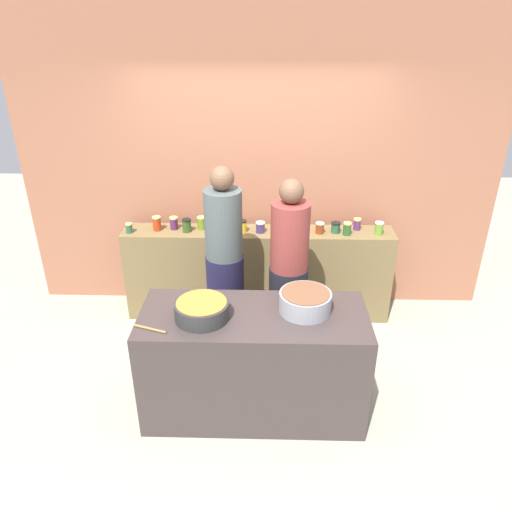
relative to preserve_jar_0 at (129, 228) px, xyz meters
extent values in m
plane|color=#999B88|center=(1.26, -1.03, -1.00)|extent=(12.00, 12.00, 0.00)
cube|color=#9A5E44|center=(1.26, 0.42, 0.50)|extent=(4.80, 0.12, 3.00)
cube|color=brown|center=(1.26, 0.07, -0.52)|extent=(2.70, 0.36, 0.95)
cube|color=#3B312F|center=(1.26, -1.33, -0.55)|extent=(1.70, 0.70, 0.89)
cylinder|color=#29553B|center=(0.00, 0.00, -0.01)|extent=(0.07, 0.07, 0.09)
cylinder|color=#D6C666|center=(0.00, 0.00, 0.04)|extent=(0.07, 0.07, 0.01)
cylinder|color=#AB3113|center=(0.26, 0.07, 0.02)|extent=(0.08, 0.08, 0.13)
cylinder|color=#D6C666|center=(0.26, 0.07, 0.09)|extent=(0.08, 0.08, 0.01)
cylinder|color=#4E2050|center=(0.43, 0.10, 0.01)|extent=(0.08, 0.08, 0.11)
cylinder|color=#D6C666|center=(0.43, 0.10, 0.07)|extent=(0.08, 0.08, 0.02)
cylinder|color=#2E4C1F|center=(0.56, 0.04, 0.01)|extent=(0.08, 0.08, 0.12)
cylinder|color=black|center=(0.56, 0.04, 0.08)|extent=(0.09, 0.09, 0.01)
cylinder|color=olive|center=(0.70, 0.11, 0.01)|extent=(0.08, 0.08, 0.12)
cylinder|color=#D6C666|center=(0.70, 0.11, 0.07)|extent=(0.09, 0.09, 0.01)
cylinder|color=#532B5D|center=(0.85, 0.07, 0.01)|extent=(0.08, 0.08, 0.13)
cylinder|color=#D6C666|center=(0.85, 0.07, 0.08)|extent=(0.09, 0.09, 0.02)
cylinder|color=gold|center=(1.11, 0.04, 0.01)|extent=(0.08, 0.08, 0.11)
cylinder|color=black|center=(1.11, 0.04, 0.07)|extent=(0.09, 0.09, 0.01)
cylinder|color=#412D5F|center=(1.29, 0.04, 0.00)|extent=(0.09, 0.09, 0.10)
cylinder|color=silver|center=(1.29, 0.04, 0.05)|extent=(0.09, 0.09, 0.01)
cylinder|color=#92360E|center=(1.67, 0.04, 0.00)|extent=(0.07, 0.07, 0.10)
cylinder|color=#D6C666|center=(1.67, 0.04, 0.06)|extent=(0.07, 0.07, 0.02)
cylinder|color=brown|center=(1.87, 0.03, 0.00)|extent=(0.08, 0.08, 0.10)
cylinder|color=silver|center=(1.87, 0.03, 0.06)|extent=(0.08, 0.08, 0.01)
cylinder|color=#255638|center=(2.03, 0.06, 0.00)|extent=(0.09, 0.09, 0.09)
cylinder|color=black|center=(2.03, 0.06, 0.05)|extent=(0.09, 0.09, 0.01)
cylinder|color=#275824|center=(2.13, 0.00, 0.01)|extent=(0.08, 0.08, 0.11)
cylinder|color=#D6C666|center=(2.13, 0.00, 0.07)|extent=(0.08, 0.08, 0.01)
cylinder|color=#56295F|center=(2.25, 0.13, 0.00)|extent=(0.07, 0.07, 0.10)
cylinder|color=#D6C666|center=(2.25, 0.13, 0.06)|extent=(0.07, 0.07, 0.02)
cylinder|color=olive|center=(2.44, 0.03, 0.01)|extent=(0.08, 0.08, 0.11)
cylinder|color=silver|center=(2.44, 0.03, 0.07)|extent=(0.09, 0.09, 0.01)
cylinder|color=#2D2D2D|center=(0.89, -1.38, -0.04)|extent=(0.40, 0.40, 0.13)
cylinder|color=#BF712D|center=(0.89, -1.38, 0.03)|extent=(0.37, 0.37, 0.00)
cylinder|color=gray|center=(1.65, -1.27, -0.03)|extent=(0.39, 0.39, 0.15)
cylinder|color=brown|center=(1.65, -1.27, 0.05)|extent=(0.36, 0.36, 0.00)
cylinder|color=#9E703D|center=(0.54, -1.54, -0.10)|extent=(0.25, 0.10, 0.02)
cylinder|color=#1D1A37|center=(0.98, -0.55, -0.51)|extent=(0.34, 0.34, 0.98)
cylinder|color=#485251|center=(0.98, -0.55, 0.29)|extent=(0.32, 0.32, 0.60)
sphere|color=brown|center=(0.98, -0.55, 0.69)|extent=(0.20, 0.20, 0.20)
cylinder|color=black|center=(1.54, -0.69, -0.53)|extent=(0.34, 0.34, 0.95)
cylinder|color=brown|center=(1.54, -0.69, 0.24)|extent=(0.32, 0.32, 0.58)
sphere|color=brown|center=(1.54, -0.69, 0.63)|extent=(0.20, 0.20, 0.20)
camera|label=1|loc=(1.36, -4.32, 1.88)|focal=33.95mm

